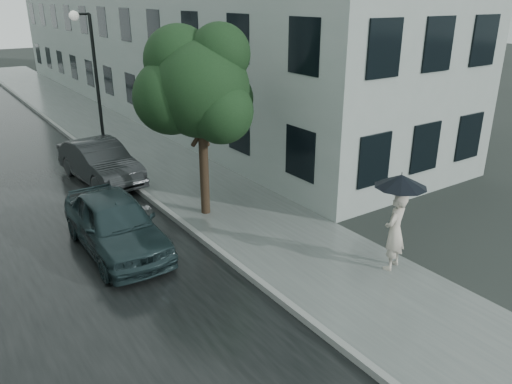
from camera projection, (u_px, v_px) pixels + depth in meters
ground at (317, 266)px, 11.57m from camera, size 120.00×120.00×0.00m
sidewalk at (132, 146)px, 20.90m from camera, size 3.50×60.00×0.01m
kerb_near at (89, 151)px, 19.91m from camera, size 0.15×60.00×0.15m
building_near at (164, 22)px, 27.76m from camera, size 7.02×36.00×9.00m
pedestrian at (395, 231)px, 11.19m from camera, size 0.78×0.63×1.84m
umbrella at (401, 181)px, 10.71m from camera, size 1.37×1.37×1.40m
street_tree at (199, 87)px, 13.23m from camera, size 3.40×3.09×5.26m
lamp_post at (93, 80)px, 17.57m from camera, size 0.84×0.40×5.41m
car_near at (115, 223)px, 12.09m from camera, size 1.72×4.18×1.42m
car_far at (100, 162)px, 16.70m from camera, size 1.82×4.23×1.35m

